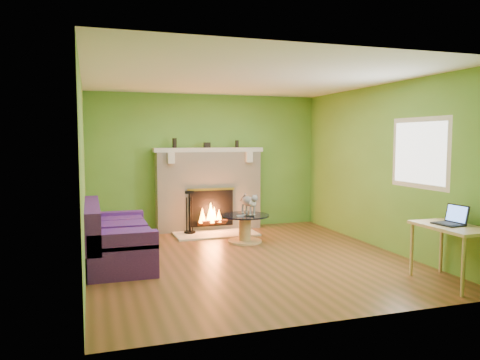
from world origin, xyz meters
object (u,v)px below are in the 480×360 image
object	(u,v)px
coffee_table	(245,226)
desk	(452,233)
sofa	(115,239)
cat	(248,204)

from	to	relation	value
coffee_table	desk	distance (m)	3.39
sofa	coffee_table	bearing A→B (deg)	17.69
coffee_table	cat	size ratio (longest dim) A/B	1.44
sofa	cat	bearing A→B (deg)	18.26
sofa	desk	bearing A→B (deg)	-30.56
coffee_table	cat	xyz separation A→B (m)	(0.08, 0.05, 0.38)
desk	cat	world-z (taller)	cat
cat	sofa	bearing A→B (deg)	-169.77
cat	coffee_table	bearing A→B (deg)	-156.02
desk	cat	size ratio (longest dim) A/B	1.67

